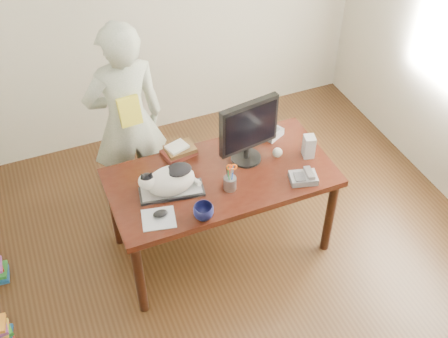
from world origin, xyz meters
The scene contains 16 objects.
room centered at (0.00, 0.00, 1.35)m, with size 4.50×4.50×4.50m.
desk centered at (0.00, 0.68, 0.60)m, with size 1.60×0.80×0.75m.
keyboard centered at (-0.38, 0.56, 0.76)m, with size 0.46×0.24×0.03m.
cat centered at (-0.39, 0.56, 0.88)m, with size 0.44×0.26×0.25m.
monitor centered at (0.24, 0.68, 1.04)m, with size 0.45×0.25×0.51m.
pen_cup centered at (0.00, 0.45, 0.81)m, with size 0.11×0.11×0.22m.
mousepad centered at (-0.54, 0.37, 0.75)m, with size 0.25×0.24×0.00m.
mouse centered at (-0.52, 0.39, 0.77)m, with size 0.11×0.08×0.04m.
coffee_mug centered at (-0.26, 0.27, 0.80)m, with size 0.13×0.13×0.11m, color #0D0F34.
phone centered at (0.51, 0.33, 0.78)m, with size 0.22×0.18×0.09m.
speaker centered at (0.67, 0.55, 0.84)m, with size 0.10×0.10×0.17m.
baseball centered at (0.46, 0.63, 0.79)m, with size 0.07×0.07×0.07m.
book_stack centered at (-0.20, 0.93, 0.79)m, with size 0.26×0.22×0.09m.
calculator centered at (0.51, 0.90, 0.78)m, with size 0.23×0.25×0.06m.
person centered at (-0.47, 1.35, 0.84)m, with size 0.61×0.40×1.67m, color silver.
held_book centered at (-0.47, 1.18, 1.05)m, with size 0.16×0.10×0.22m.
Camera 1 is at (-1.10, -2.09, 3.45)m, focal length 45.00 mm.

